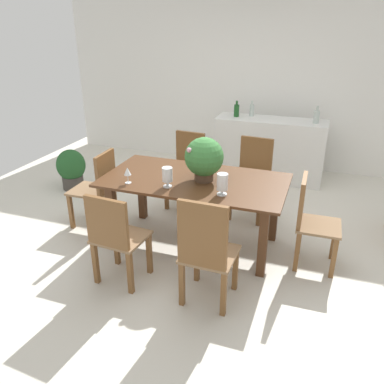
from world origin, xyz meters
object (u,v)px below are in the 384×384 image
object	(u,v)px
wine_bottle_green	(237,110)
wine_bottle_dark	(252,110)
chair_near_left	(115,235)
crystal_vase_left	(222,183)
kitchen_counter	(269,149)
flower_centerpiece	(204,158)
chair_head_end	(98,186)
chair_foot_end	(310,218)
chair_far_right	(253,174)
dining_table	(195,189)
wine_glass	(127,172)
potted_plant_floor	(71,168)
chair_near_right	(206,249)
chair_far_left	(187,166)
crystal_vase_center_near	(167,175)
wine_bottle_clear	(316,116)

from	to	relation	value
wine_bottle_green	wine_bottle_dark	size ratio (longest dim) A/B	1.04
chair_near_left	wine_bottle_green	world-z (taller)	wine_bottle_green
crystal_vase_left	wine_bottle_green	world-z (taller)	wine_bottle_green
kitchen_counter	chair_near_left	bearing A→B (deg)	-105.50
flower_centerpiece	chair_head_end	bearing A→B (deg)	179.95
crystal_vase_left	wine_bottle_green	distance (m)	2.53
chair_head_end	chair_foot_end	bearing A→B (deg)	88.88
chair_far_right	flower_centerpiece	bearing A→B (deg)	-104.89
dining_table	wine_glass	distance (m)	0.72
chair_far_right	wine_bottle_green	distance (m)	1.46
dining_table	potted_plant_floor	xyz separation A→B (m)	(-2.16, 0.84, -0.33)
chair_near_left	chair_head_end	bearing A→B (deg)	-46.55
kitchen_counter	chair_head_end	bearing A→B (deg)	-126.17
crystal_vase_left	chair_head_end	bearing A→B (deg)	169.33
chair_head_end	chair_near_right	bearing A→B (deg)	58.58
chair_near_right	dining_table	bearing A→B (deg)	-64.25
flower_centerpiece	potted_plant_floor	world-z (taller)	flower_centerpiece
chair_far_left	potted_plant_floor	xyz separation A→B (m)	(-1.74, -0.08, -0.22)
crystal_vase_center_near	kitchen_counter	distance (m)	2.59
dining_table	crystal_vase_center_near	size ratio (longest dim) A/B	9.39
wine_bottle_green	wine_bottle_dark	distance (m)	0.24
flower_centerpiece	kitchen_counter	size ratio (longest dim) A/B	0.28
chair_near_right	kitchen_counter	distance (m)	3.13
dining_table	chair_far_right	bearing A→B (deg)	65.00
chair_far_left	chair_foot_end	size ratio (longest dim) A/B	1.04
wine_bottle_green	potted_plant_floor	world-z (taller)	wine_bottle_green
chair_near_right	crystal_vase_center_near	world-z (taller)	chair_near_right
chair_far_right	wine_bottle_clear	xyz separation A→B (m)	(0.62, 1.25, 0.49)
kitchen_counter	potted_plant_floor	size ratio (longest dim) A/B	2.77
flower_centerpiece	wine_bottle_green	xyz separation A→B (m)	(-0.20, 2.20, 0.02)
chair_near_left	wine_bottle_green	bearing A→B (deg)	-91.53
crystal_vase_left	potted_plant_floor	distance (m)	2.83
crystal_vase_center_near	wine_bottle_dark	size ratio (longest dim) A/B	0.89
chair_near_left	potted_plant_floor	xyz separation A→B (m)	(-1.73, 1.76, -0.20)
chair_foot_end	wine_bottle_dark	distance (m)	2.60
chair_head_end	wine_glass	xyz separation A→B (m)	(0.58, -0.33, 0.37)
chair_far_right	crystal_vase_left	distance (m)	1.27
chair_foot_end	flower_centerpiece	bearing A→B (deg)	88.81
chair_near_right	chair_far_right	size ratio (longest dim) A/B	1.05
potted_plant_floor	chair_far_right	bearing A→B (deg)	1.94
flower_centerpiece	wine_bottle_green	bearing A→B (deg)	95.13
chair_near_right	chair_head_end	distance (m)	1.85
chair_far_right	wine_bottle_clear	size ratio (longest dim) A/B	3.99
chair_near_right	wine_bottle_dark	bearing A→B (deg)	-83.07
chair_near_right	wine_glass	distance (m)	1.23
wine_glass	crystal_vase_left	bearing A→B (deg)	2.18
flower_centerpiece	kitchen_counter	world-z (taller)	flower_centerpiece
wine_bottle_clear	flower_centerpiece	bearing A→B (deg)	-113.72
potted_plant_floor	chair_near_right	bearing A→B (deg)	-34.50
chair_near_left	crystal_vase_left	distance (m)	1.09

